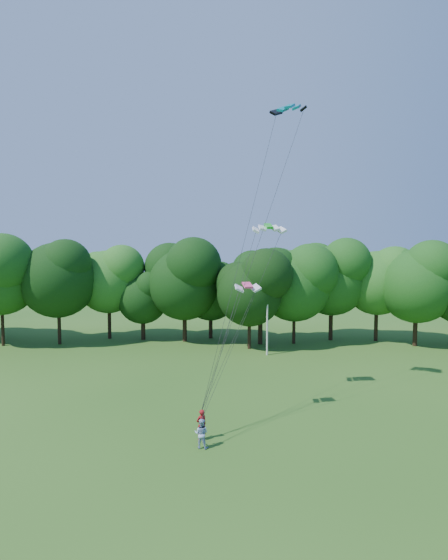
{
  "coord_description": "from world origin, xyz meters",
  "views": [
    {
      "loc": [
        0.69,
        -16.44,
        11.29
      ],
      "look_at": [
        -0.48,
        13.0,
        9.25
      ],
      "focal_mm": 28.0,
      "sensor_mm": 36.0,
      "label": 1
    }
  ],
  "objects": [
    {
      "name": "ground",
      "position": [
        0.0,
        0.0,
        0.0
      ],
      "size": [
        160.0,
        160.0,
        0.0
      ],
      "primitive_type": "plane",
      "color": "#275717",
      "rests_on": "ground"
    },
    {
      "name": "kite_flyer_right",
      "position": [
        -1.56,
        7.67,
        0.84
      ],
      "size": [
        0.93,
        0.78,
        1.69
      ],
      "primitive_type": "imported",
      "rotation": [
        0.0,
        0.0,
        2.95
      ],
      "color": "#9FB2DD",
      "rests_on": "ground"
    },
    {
      "name": "utility_pole",
      "position": [
        3.47,
        29.93,
        4.12
      ],
      "size": [
        1.6,
        0.27,
        8.01
      ],
      "rotation": [
        0.0,
        0.0,
        -0.12
      ],
      "color": "beige",
      "rests_on": "ground"
    },
    {
      "name": "kite_teal",
      "position": [
        4.14,
        15.89,
        21.62
      ],
      "size": [
        2.77,
        2.0,
        0.62
      ],
      "rotation": [
        0.0,
        0.0,
        -0.4
      ],
      "color": "#047383",
      "rests_on": "ground"
    },
    {
      "name": "tree_back_center",
      "position": [
        1.61,
        32.89,
        7.4
      ],
      "size": [
        8.15,
        8.15,
        11.85
      ],
      "color": "#2F2212",
      "rests_on": "ground"
    },
    {
      "name": "kite_green",
      "position": [
        2.71,
        16.22,
        13.05
      ],
      "size": [
        2.58,
        1.5,
        0.49
      ],
      "rotation": [
        0.0,
        0.0,
        0.17
      ],
      "color": "green",
      "rests_on": "ground"
    },
    {
      "name": "kite_flyer_left",
      "position": [
        -1.66,
        8.74,
        0.91
      ],
      "size": [
        0.8,
        0.74,
        1.83
      ],
      "primitive_type": "imported",
      "rotation": [
        0.0,
        0.0,
        3.76
      ],
      "color": "maroon",
      "rests_on": "ground"
    },
    {
      "name": "kite_pink",
      "position": [
        1.09,
        12.31,
        8.96
      ],
      "size": [
        1.85,
        1.25,
        0.39
      ],
      "rotation": [
        0.0,
        0.0,
        0.28
      ],
      "color": "#FF4683",
      "rests_on": "ground"
    }
  ]
}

